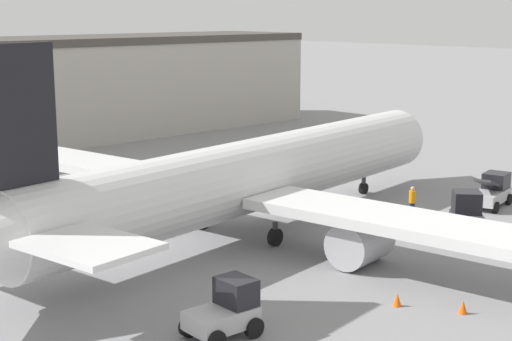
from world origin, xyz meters
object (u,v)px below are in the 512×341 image
baggage_tug (226,311)px  safety_cone_far (463,307)px  ground_crew_worker (412,201)px  safety_cone_near (397,300)px  belt_loader_truck (492,191)px  airplane (245,178)px  pushback_tug (468,217)px

baggage_tug → safety_cone_far: (8.13, -4.85, -0.68)m
ground_crew_worker → safety_cone_far: ground_crew_worker is taller
ground_crew_worker → safety_cone_near: (-11.86, -7.68, -0.71)m
safety_cone_far → baggage_tug: bearing=149.2°
belt_loader_truck → ground_crew_worker: bearing=151.6°
belt_loader_truck → airplane: bearing=147.2°
ground_crew_worker → safety_cone_far: bearing=-124.5°
pushback_tug → baggage_tug: bearing=141.8°
baggage_tug → safety_cone_far: bearing=-27.7°
baggage_tug → belt_loader_truck: 24.77m
airplane → ground_crew_worker: airplane is taller
baggage_tug → ground_crew_worker: bearing=18.3°
safety_cone_far → safety_cone_near: bearing=118.2°
ground_crew_worker → baggage_tug: 19.46m
airplane → ground_crew_worker: (9.26, -4.11, -2.06)m
baggage_tug → belt_loader_truck: (24.54, 3.36, -0.01)m
airplane → belt_loader_truck: airplane is taller
belt_loader_truck → safety_cone_far: (-16.40, -8.20, -0.67)m
ground_crew_worker → safety_cone_near: bearing=-134.6°
ground_crew_worker → safety_cone_near: 14.15m
pushback_tug → safety_cone_near: size_ratio=6.40×
baggage_tug → pushback_tug: (17.79, 0.88, 0.07)m
pushback_tug → safety_cone_far: pushback_tug is taller
ground_crew_worker → baggage_tug: bearing=-152.3°
airplane → belt_loader_truck: bearing=-29.0°
baggage_tug → airplane: bearing=47.2°
baggage_tug → belt_loader_truck: baggage_tug is taller
safety_cone_far → ground_crew_worker: bearing=43.0°
airplane → pushback_tug: size_ratio=10.93×
safety_cone_near → safety_cone_far: (1.21, -2.27, 0.00)m
belt_loader_truck → safety_cone_far: 18.35m
airplane → safety_cone_far: airplane is taller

